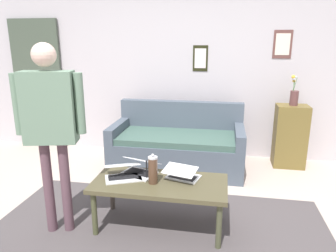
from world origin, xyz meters
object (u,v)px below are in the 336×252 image
at_px(laptop_left, 182,174).
at_px(person_standing, 50,117).
at_px(french_press, 153,170).
at_px(interior_door, 39,85).
at_px(laptop_center, 140,169).
at_px(side_shelf, 290,136).
at_px(flower_vase, 294,96).
at_px(laptop_right, 123,173).
at_px(coffee_table, 160,187).
at_px(couch, 178,146).

height_order(laptop_left, person_standing, person_standing).
xyz_separation_m(laptop_left, french_press, (0.25, 0.14, 0.09)).
bearing_deg(interior_door, laptop_left, 143.41).
xyz_separation_m(laptop_center, side_shelf, (-1.70, -1.66, -0.07)).
distance_m(interior_door, person_standing, 2.73).
relative_size(french_press, flower_vase, 0.69).
bearing_deg(interior_door, flower_vase, 176.47).
xyz_separation_m(laptop_center, laptop_right, (0.13, 0.13, -0.00)).
relative_size(coffee_table, french_press, 4.36).
distance_m(coffee_table, side_shelf, 2.33).
xyz_separation_m(couch, coffee_table, (-0.05, 1.47, 0.11)).
bearing_deg(side_shelf, laptop_left, 53.08).
distance_m(couch, person_standing, 2.05).
distance_m(laptop_right, french_press, 0.32).
xyz_separation_m(couch, flower_vase, (-1.53, -0.34, 0.69)).
bearing_deg(interior_door, side_shelf, 176.46).
bearing_deg(flower_vase, side_shelf, 163.00).
bearing_deg(side_shelf, laptop_right, 44.19).
relative_size(coffee_table, laptop_center, 3.11).
bearing_deg(french_press, side_shelf, -129.68).
relative_size(interior_door, french_press, 7.27).
height_order(interior_door, laptop_center, interior_door).
height_order(interior_door, flower_vase, interior_door).
height_order(flower_vase, person_standing, person_standing).
height_order(laptop_center, side_shelf, side_shelf).
distance_m(laptop_center, side_shelf, 2.38).
xyz_separation_m(french_press, person_standing, (0.85, 0.18, 0.50)).
relative_size(french_press, side_shelf, 0.32).
relative_size(coffee_table, side_shelf, 1.41).
xyz_separation_m(coffee_table, laptop_right, (0.36, -0.03, 0.09)).
bearing_deg(side_shelf, coffee_table, 50.76).
distance_m(laptop_right, person_standing, 0.83).
bearing_deg(coffee_table, side_shelf, -129.24).
xyz_separation_m(couch, laptop_center, (0.17, 1.32, 0.20)).
bearing_deg(flower_vase, laptop_left, 53.16).
xyz_separation_m(couch, laptop_left, (-0.25, 1.37, 0.20)).
bearing_deg(laptop_center, person_standing, 28.44).
xyz_separation_m(interior_door, flower_vase, (-3.91, 0.24, -0.03)).
bearing_deg(laptop_center, interior_door, -40.72).
bearing_deg(french_press, flower_vase, -129.61).
bearing_deg(couch, laptop_center, 82.48).
xyz_separation_m(coffee_table, laptop_center, (0.23, -0.15, 0.10)).
bearing_deg(flower_vase, person_standing, 40.42).
bearing_deg(laptop_right, couch, -101.89).
bearing_deg(person_standing, french_press, -168.19).
distance_m(interior_door, couch, 2.55).
height_order(coffee_table, person_standing, person_standing).
relative_size(couch, flower_vase, 4.31).
distance_m(couch, side_shelf, 1.57).
relative_size(interior_door, flower_vase, 5.01).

